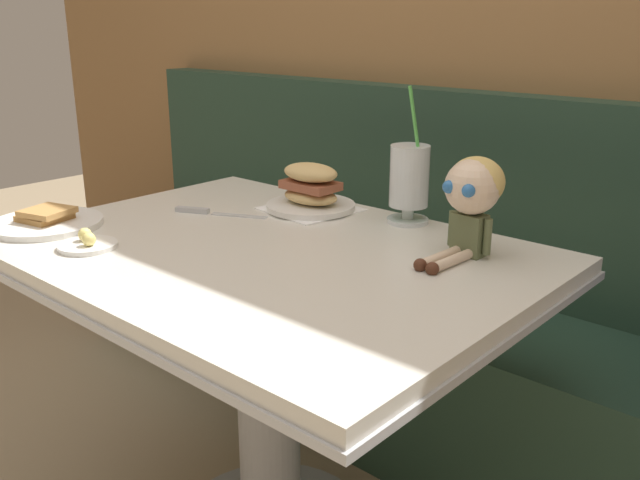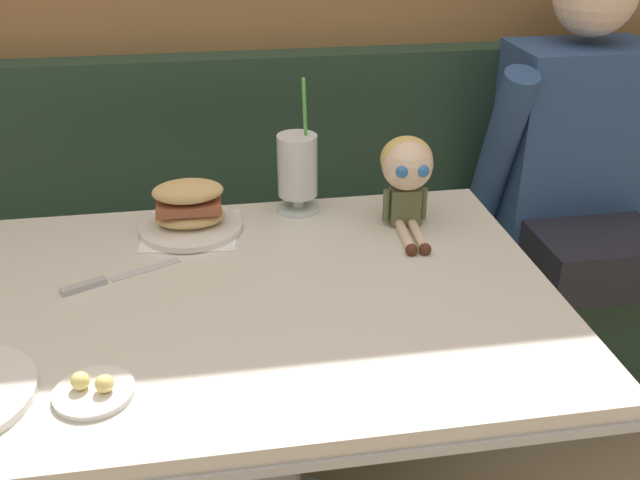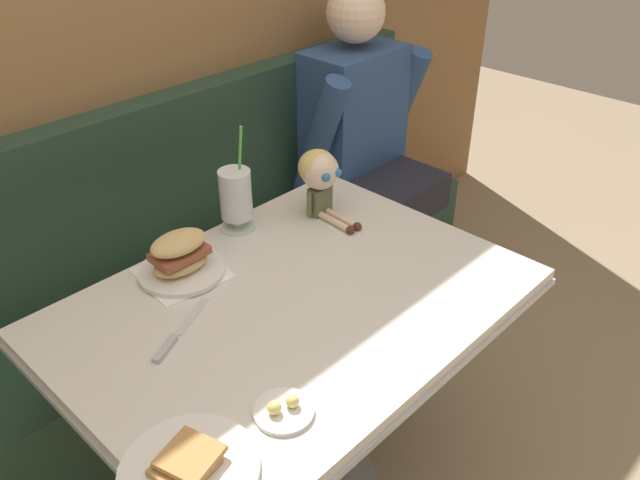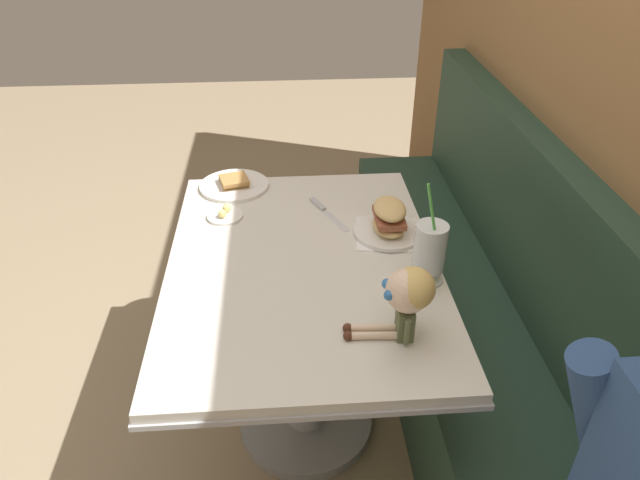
{
  "view_description": "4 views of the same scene",
  "coord_description": "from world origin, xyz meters",
  "px_view_note": "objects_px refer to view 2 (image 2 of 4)",
  "views": [
    {
      "loc": [
        0.99,
        -0.76,
        1.19
      ],
      "look_at": [
        0.11,
        0.23,
        0.77
      ],
      "focal_mm": 38.71,
      "sensor_mm": 36.0,
      "label": 1
    },
    {
      "loc": [
        -0.07,
        -0.94,
        1.44
      ],
      "look_at": [
        0.11,
        0.17,
        0.85
      ],
      "focal_mm": 39.69,
      "sensor_mm": 36.0,
      "label": 2
    },
    {
      "loc": [
        -0.86,
        -0.73,
        1.7
      ],
      "look_at": [
        0.11,
        0.19,
        0.85
      ],
      "focal_mm": 36.48,
      "sensor_mm": 36.0,
      "label": 3
    },
    {
      "loc": [
        1.4,
        0.13,
        1.73
      ],
      "look_at": [
        0.01,
        0.23,
        0.82
      ],
      "focal_mm": 32.36,
      "sensor_mm": 36.0,
      "label": 4
    }
  ],
  "objects_px": {
    "milkshake_glass": "(297,169)",
    "seated_doll": "(407,170)",
    "diner_patron": "(576,153)",
    "butter_saucer": "(94,390)",
    "butter_knife": "(102,281)",
    "sandwich_plate": "(190,212)"
  },
  "relations": [
    {
      "from": "milkshake_glass",
      "to": "seated_doll",
      "type": "height_order",
      "value": "milkshake_glass"
    },
    {
      "from": "diner_patron",
      "to": "seated_doll",
      "type": "bearing_deg",
      "value": -149.52
    },
    {
      "from": "seated_doll",
      "to": "butter_saucer",
      "type": "bearing_deg",
      "value": -141.46
    },
    {
      "from": "diner_patron",
      "to": "butter_knife",
      "type": "bearing_deg",
      "value": -157.71
    },
    {
      "from": "milkshake_glass",
      "to": "butter_saucer",
      "type": "distance_m",
      "value": 0.71
    },
    {
      "from": "sandwich_plate",
      "to": "butter_saucer",
      "type": "bearing_deg",
      "value": -105.3
    },
    {
      "from": "butter_saucer",
      "to": "butter_knife",
      "type": "bearing_deg",
      "value": 94.21
    },
    {
      "from": "butter_knife",
      "to": "diner_patron",
      "type": "distance_m",
      "value": 1.31
    },
    {
      "from": "butter_saucer",
      "to": "diner_patron",
      "type": "distance_m",
      "value": 1.45
    },
    {
      "from": "milkshake_glass",
      "to": "butter_saucer",
      "type": "xyz_separation_m",
      "value": [
        -0.39,
        -0.59,
        -0.09
      ]
    },
    {
      "from": "diner_patron",
      "to": "sandwich_plate",
      "type": "bearing_deg",
      "value": -163.9
    },
    {
      "from": "milkshake_glass",
      "to": "butter_knife",
      "type": "distance_m",
      "value": 0.5
    },
    {
      "from": "butter_saucer",
      "to": "diner_patron",
      "type": "height_order",
      "value": "diner_patron"
    },
    {
      "from": "butter_knife",
      "to": "milkshake_glass",
      "type": "bearing_deg",
      "value": 32.68
    },
    {
      "from": "butter_knife",
      "to": "seated_doll",
      "type": "height_order",
      "value": "seated_doll"
    },
    {
      "from": "seated_doll",
      "to": "diner_patron",
      "type": "bearing_deg",
      "value": 30.48
    },
    {
      "from": "diner_patron",
      "to": "milkshake_glass",
      "type": "bearing_deg",
      "value": -163.75
    },
    {
      "from": "milkshake_glass",
      "to": "sandwich_plate",
      "type": "relative_size",
      "value": 1.42
    },
    {
      "from": "milkshake_glass",
      "to": "diner_patron",
      "type": "distance_m",
      "value": 0.84
    },
    {
      "from": "milkshake_glass",
      "to": "seated_doll",
      "type": "distance_m",
      "value": 0.25
    },
    {
      "from": "sandwich_plate",
      "to": "seated_doll",
      "type": "xyz_separation_m",
      "value": [
        0.46,
        -0.04,
        0.08
      ]
    },
    {
      "from": "milkshake_glass",
      "to": "butter_knife",
      "type": "relative_size",
      "value": 1.43
    }
  ]
}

